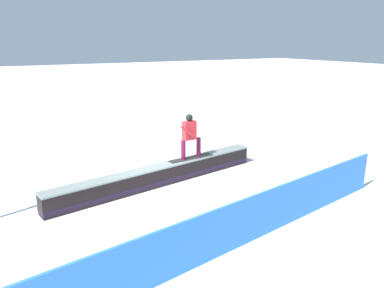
# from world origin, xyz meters

# --- Properties ---
(ground_plane) EXTENTS (120.00, 120.00, 0.00)m
(ground_plane) POSITION_xyz_m (0.00, 0.00, 0.00)
(ground_plane) COLOR white
(grind_box) EXTENTS (7.02, 1.58, 0.59)m
(grind_box) POSITION_xyz_m (0.00, 0.00, 0.27)
(grind_box) COLOR black
(grind_box) RESTS_ON ground_plane
(snowboarder) EXTENTS (1.58, 0.47, 1.43)m
(snowboarder) POSITION_xyz_m (-1.12, -0.18, 1.36)
(snowboarder) COLOR #252925
(snowboarder) RESTS_ON grind_box
(safety_fence) EXTENTS (10.16, 1.65, 1.06)m
(safety_fence) POSITION_xyz_m (0.00, 3.98, 0.53)
(safety_fence) COLOR #3683E5
(safety_fence) RESTS_ON ground_plane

